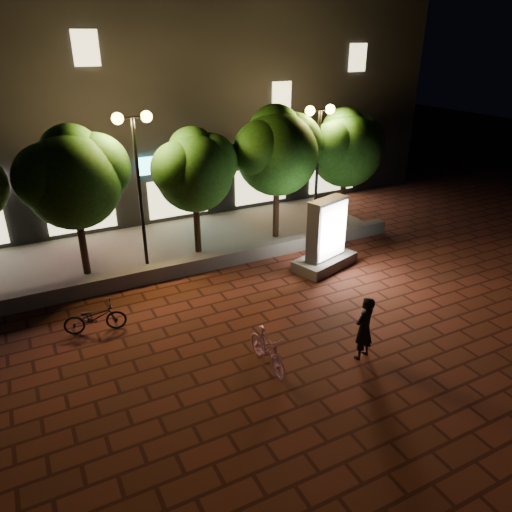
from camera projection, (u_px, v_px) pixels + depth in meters
ground at (252, 327)px, 13.39m from camera, size 80.00×80.00×0.00m
retaining_wall at (199, 264)px, 16.52m from camera, size 16.00×0.45×0.50m
sidewalk at (176, 244)px, 18.63m from camera, size 16.00×5.00×0.08m
building_block at (122, 94)px, 21.83m from camera, size 28.00×8.12×11.30m
tree_left at (73, 175)px, 14.95m from camera, size 3.60×3.00×4.89m
tree_mid at (195, 168)px, 16.71m from camera, size 3.24×2.70×4.50m
tree_right at (278, 148)px, 17.94m from camera, size 3.72×3.10×5.07m
tree_far_right at (347, 146)px, 19.35m from camera, size 3.48×2.90×4.76m
street_lamp_left at (136, 152)px, 15.30m from camera, size 1.26×0.36×5.18m
street_lamp_right at (319, 137)px, 18.28m from camera, size 1.26×0.36×4.98m
ad_kiosk at (326, 240)px, 16.47m from camera, size 2.53×1.77×2.48m
scooter_pink at (267, 350)px, 11.57m from camera, size 0.51×1.65×0.98m
rider at (364, 328)px, 11.78m from camera, size 0.71×0.57×1.69m
scooter_parked at (95, 317)px, 13.01m from camera, size 1.73×0.90×0.86m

